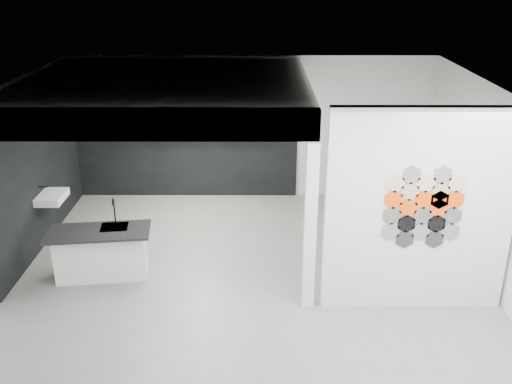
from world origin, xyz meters
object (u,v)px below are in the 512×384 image
(glass_bowl, at_px, (259,131))
(utensil_cup, at_px, (152,132))
(stockpot, at_px, (133,129))
(partition_panel, at_px, (419,212))
(kitchen_island, at_px, (101,252))
(kettle, at_px, (246,130))
(bottle_dark, at_px, (168,130))
(wall_basin, at_px, (52,197))
(glass_vase, at_px, (259,130))

(glass_bowl, height_order, utensil_cup, glass_bowl)
(stockpot, bearing_deg, partition_panel, -40.57)
(partition_panel, relative_size, kitchen_island, 1.80)
(utensil_cup, bearing_deg, kettle, 0.00)
(kitchen_island, xyz_separation_m, utensil_cup, (0.29, 3.13, 0.96))
(partition_panel, height_order, bottle_dark, partition_panel)
(bottle_dark, bearing_deg, kitchen_island, -100.58)
(bottle_dark, distance_m, utensil_cup, 0.30)
(wall_basin, relative_size, stockpot, 2.57)
(wall_basin, height_order, glass_bowl, glass_bowl)
(partition_panel, bearing_deg, bottle_dark, 134.85)
(stockpot, height_order, glass_vase, stockpot)
(kettle, bearing_deg, stockpot, -172.88)
(glass_bowl, bearing_deg, bottle_dark, 180.00)
(wall_basin, bearing_deg, kettle, 33.30)
(kitchen_island, relative_size, glass_bowl, 9.72)
(partition_panel, xyz_separation_m, kettle, (-2.32, 3.87, 0.01))
(glass_bowl, bearing_deg, stockpot, 180.00)
(utensil_cup, bearing_deg, stockpot, 180.00)
(kitchen_island, distance_m, glass_bowl, 4.03)
(partition_panel, xyz_separation_m, kitchen_island, (-4.43, 0.74, -0.99))
(glass_bowl, bearing_deg, kitchen_island, -126.98)
(kitchen_island, xyz_separation_m, bottle_dark, (0.58, 3.13, 0.99))
(stockpot, bearing_deg, glass_bowl, 0.00)
(wall_basin, height_order, glass_vase, glass_vase)
(stockpot, bearing_deg, kitchen_island, -88.42)
(kitchen_island, xyz_separation_m, kettle, (2.11, 3.13, 1.00))
(wall_basin, distance_m, stockpot, 2.34)
(kitchen_island, distance_m, utensil_cup, 3.28)
(stockpot, xyz_separation_m, utensil_cup, (0.37, 0.00, -0.05))
(glass_vase, height_order, bottle_dark, same)
(wall_basin, distance_m, glass_vase, 4.01)
(glass_bowl, relative_size, bottle_dark, 1.01)
(glass_bowl, bearing_deg, glass_vase, 0.00)
(wall_basin, relative_size, glass_vase, 3.80)
(kettle, relative_size, glass_bowl, 1.27)
(partition_panel, bearing_deg, stockpot, 139.43)
(wall_basin, bearing_deg, kitchen_island, -45.67)
(kitchen_island, relative_size, kettle, 7.67)
(kettle, bearing_deg, glass_bowl, 7.12)
(utensil_cup, bearing_deg, kitchen_island, -95.21)
(wall_basin, xyz_separation_m, bottle_dark, (1.62, 2.07, 0.55))
(stockpot, bearing_deg, kettle, 0.00)
(partition_panel, relative_size, glass_bowl, 17.48)
(kettle, relative_size, glass_vase, 1.29)
(glass_bowl, xyz_separation_m, glass_vase, (0.00, 0.00, 0.02))
(stockpot, distance_m, utensil_cup, 0.37)
(kitchen_island, height_order, stockpot, stockpot)
(bottle_dark, relative_size, utensil_cup, 1.62)
(kettle, xyz_separation_m, glass_vase, (0.25, 0.00, -0.01))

